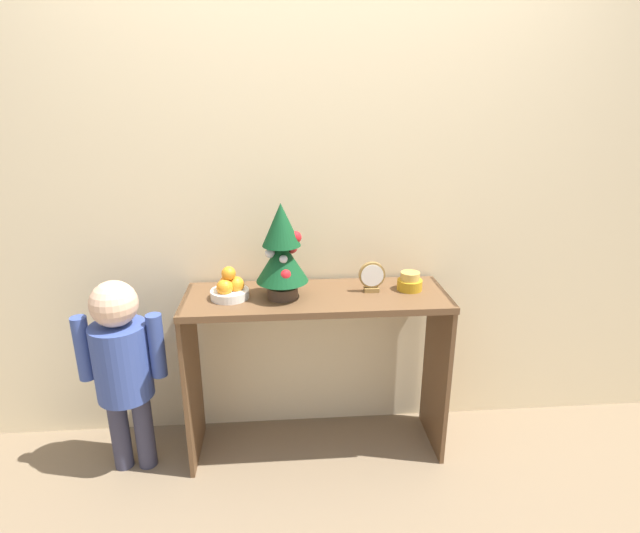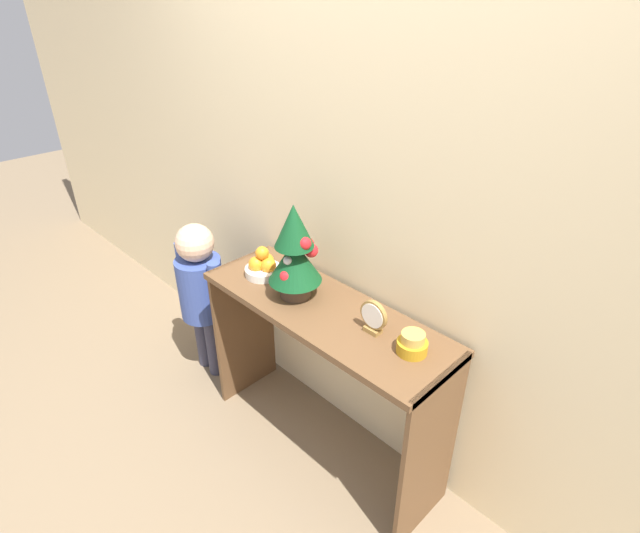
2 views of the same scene
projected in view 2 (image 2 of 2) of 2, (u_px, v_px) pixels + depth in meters
ground_plane at (293, 466)px, 2.36m from camera, size 12.00×12.00×0.00m
back_wall at (366, 193)px, 2.01m from camera, size 7.00×0.05×2.50m
console_table at (323, 344)px, 2.17m from camera, size 1.18×0.40×0.81m
mini_tree at (295, 252)px, 2.05m from camera, size 0.23×0.23×0.42m
fruit_bowl at (263, 266)px, 2.28m from camera, size 0.17×0.17×0.15m
singing_bowl at (412, 344)px, 1.81m from camera, size 0.11×0.11×0.08m
desk_clock at (373, 317)px, 1.90m from camera, size 0.12×0.04×0.14m
child_figure at (201, 286)px, 2.69m from camera, size 0.38×0.24×0.93m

